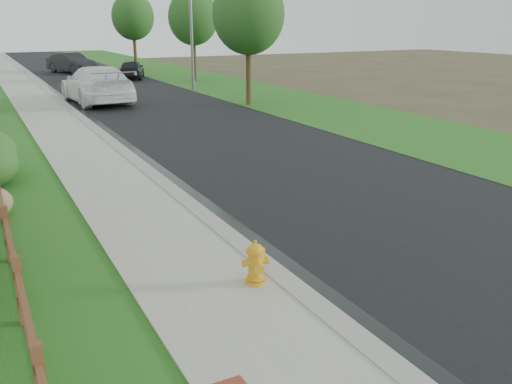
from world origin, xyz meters
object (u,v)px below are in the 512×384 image
fire_hydrant (256,264)px  white_suv (97,84)px  ranch_fence (2,212)px  dark_car_mid (132,69)px  streetlight (188,9)px

fire_hydrant → white_suv: size_ratio=0.11×
ranch_fence → dark_car_mid: size_ratio=4.11×
ranch_fence → dark_car_mid: bearing=70.3°
white_suv → dark_car_mid: white_suv is taller
ranch_fence → streetlight: size_ratio=1.94×
fire_hydrant → white_suv: (2.29, 22.66, 0.55)m
fire_hydrant → white_suv: 22.79m
ranch_fence → dark_car_mid: 32.02m
ranch_fence → white_suv: (5.78, 18.54, 0.37)m
fire_hydrant → dark_car_mid: dark_car_mid is taller
fire_hydrant → dark_car_mid: 35.04m
white_suv → fire_hydrant: bearing=81.4°
dark_car_mid → streetlight: streetlight is taller
white_suv → ranch_fence: bearing=69.9°
white_suv → streetlight: size_ratio=0.77×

